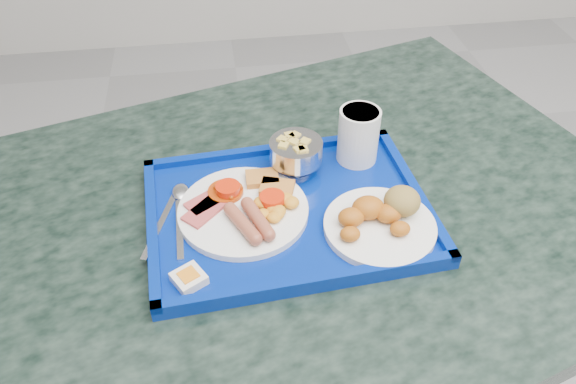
# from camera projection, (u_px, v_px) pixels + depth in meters

# --- Properties ---
(table) EXTENTS (1.54, 1.24, 0.83)m
(table) POSITION_uv_depth(u_px,v_px,m) (270.00, 292.00, 1.12)
(table) COLOR slate
(table) RESTS_ON floor
(tray) EXTENTS (0.50, 0.38, 0.03)m
(tray) POSITION_uv_depth(u_px,v_px,m) (288.00, 212.00, 0.97)
(tray) COLOR navy
(tray) RESTS_ON table
(main_plate) EXTENTS (0.22, 0.22, 0.03)m
(main_plate) POSITION_uv_depth(u_px,v_px,m) (247.00, 208.00, 0.95)
(main_plate) COLOR white
(main_plate) RESTS_ON tray
(bread_plate) EXTENTS (0.19, 0.19, 0.06)m
(bread_plate) POSITION_uv_depth(u_px,v_px,m) (382.00, 218.00, 0.92)
(bread_plate) COLOR white
(bread_plate) RESTS_ON tray
(fruit_bowl) EXTENTS (0.10, 0.10, 0.07)m
(fruit_bowl) POSITION_uv_depth(u_px,v_px,m) (296.00, 152.00, 1.02)
(fruit_bowl) COLOR silver
(fruit_bowl) RESTS_ON tray
(juice_cup) EXTENTS (0.08, 0.08, 0.11)m
(juice_cup) POSITION_uv_depth(u_px,v_px,m) (359.00, 134.00, 1.04)
(juice_cup) COLOR white
(juice_cup) RESTS_ON tray
(spoon) EXTENTS (0.03, 0.18, 0.01)m
(spoon) POSITION_uv_depth(u_px,v_px,m) (180.00, 201.00, 0.97)
(spoon) COLOR silver
(spoon) RESTS_ON tray
(knife) EXTENTS (0.06, 0.15, 0.00)m
(knife) POSITION_uv_depth(u_px,v_px,m) (160.00, 226.00, 0.93)
(knife) COLOR silver
(knife) RESTS_ON tray
(jam_packet) EXTENTS (0.06, 0.06, 0.02)m
(jam_packet) POSITION_uv_depth(u_px,v_px,m) (189.00, 278.00, 0.84)
(jam_packet) COLOR white
(jam_packet) RESTS_ON tray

